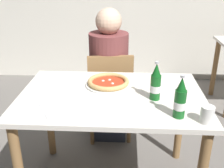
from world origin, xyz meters
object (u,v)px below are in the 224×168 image
Objects in this scene: diner_seated at (109,79)px; pizza_margherita_near at (108,83)px; chair_behind_table at (110,92)px; beer_bottle_left at (180,100)px; beer_bottle_center at (156,84)px; paper_cup at (207,115)px; napkin_with_cutlery at (40,111)px; dining_table_main at (112,109)px.

diner_seated reaches higher than pizza_margherita_near.
beer_bottle_left reaches higher than chair_behind_table.
beer_bottle_center reaches higher than paper_cup.
diner_seated is 1.07m from beer_bottle_left.
diner_seated is 0.99m from napkin_with_cutlery.
beer_bottle_left reaches higher than napkin_with_cutlery.
pizza_margherita_near is at bearing -86.64° from diner_seated.
dining_table_main is at bearing 145.18° from beer_bottle_left.
pizza_margherita_near is 0.37m from beer_bottle_center.
beer_bottle_center is (-0.11, 0.21, 0.00)m from beer_bottle_left.
pizza_margherita_near is 1.27× the size of beer_bottle_center.
paper_cup is (0.55, -0.46, 0.03)m from pizza_margherita_near.
pizza_margherita_near is 0.54m from napkin_with_cutlery.
beer_bottle_center reaches higher than dining_table_main.
dining_table_main is at bearing 148.42° from paper_cup.
diner_seated is 3.84× the size of pizza_margherita_near.
diner_seated is at bearing 70.07° from napkin_with_cutlery.
beer_bottle_left and beer_bottle_center have the same top height.
chair_behind_table is 2.70× the size of pizza_margherita_near.
beer_bottle_center is at bearing 117.69° from beer_bottle_left.
beer_bottle_center is at bearing -32.81° from pizza_margherita_near.
chair_behind_table reaches higher than napkin_with_cutlery.
diner_seated is 0.83m from beer_bottle_center.
pizza_margherita_near is at bearing 147.19° from beer_bottle_center.
paper_cup is at bearing 113.88° from chair_behind_table.
paper_cup is at bearing -3.99° from napkin_with_cutlery.
beer_bottle_center is at bearing -64.87° from diner_seated.
chair_behind_table is 1.14m from paper_cup.
beer_bottle_left is at bearing -62.31° from beer_bottle_center.
dining_table_main is at bearing -77.67° from pizza_margherita_near.
pizza_margherita_near is 0.72m from paper_cup.
diner_seated is at bearing 115.73° from beer_bottle_left.
pizza_margherita_near is (0.03, -0.52, 0.19)m from diner_seated.
chair_behind_table is 3.44× the size of beer_bottle_left.
chair_behind_table is at bearing 92.55° from pizza_margherita_near.
beer_bottle_center is 0.37m from paper_cup.
napkin_with_cutlery reaches higher than dining_table_main.
beer_bottle_center is at bearing 108.30° from chair_behind_table.
beer_bottle_left is 0.79m from napkin_with_cutlery.
chair_behind_table is at bearing 116.10° from beer_bottle_center.
napkin_with_cutlery is 2.47× the size of paper_cup.
chair_behind_table reaches higher than pizza_margherita_near.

